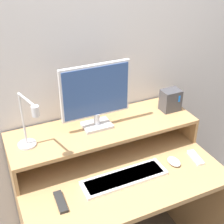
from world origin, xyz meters
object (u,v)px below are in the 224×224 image
at_px(keyboard, 124,178).
at_px(mouse, 174,161).
at_px(monitor, 96,95).
at_px(remote_secondary, 196,158).
at_px(desk_lamp, 28,128).
at_px(remote_control, 61,202).
at_px(router_dock, 170,100).

relative_size(keyboard, mouse, 4.96).
xyz_separation_m(monitor, remote_secondary, (0.49, -0.32, -0.37)).
distance_m(desk_lamp, remote_secondary, 0.97).
height_order(monitor, remote_control, monitor).
distance_m(desk_lamp, mouse, 0.83).
xyz_separation_m(desk_lamp, remote_secondary, (0.89, -0.26, -0.30)).
relative_size(router_dock, mouse, 1.44).
bearing_deg(mouse, keyboard, -179.88).
relative_size(monitor, remote_secondary, 2.91).
height_order(monitor, mouse, monitor).
bearing_deg(monitor, remote_secondary, -33.55).
bearing_deg(desk_lamp, keyboard, -29.31).
bearing_deg(router_dock, desk_lamp, -176.38).
distance_m(router_dock, remote_secondary, 0.39).
bearing_deg(remote_secondary, remote_control, -179.77).
distance_m(monitor, router_dock, 0.52).
distance_m(router_dock, keyboard, 0.60).
height_order(router_dock, remote_secondary, router_dock).
bearing_deg(remote_secondary, keyboard, 177.81).
xyz_separation_m(keyboard, mouse, (0.32, 0.00, 0.00)).
xyz_separation_m(monitor, remote_control, (-0.33, -0.33, -0.37)).
bearing_deg(keyboard, remote_secondary, -2.19).
xyz_separation_m(mouse, remote_control, (-0.68, -0.02, -0.01)).
distance_m(mouse, remote_secondary, 0.14).
xyz_separation_m(router_dock, mouse, (-0.15, -0.30, -0.22)).
distance_m(desk_lamp, keyboard, 0.57).
bearing_deg(mouse, remote_control, -178.19).
height_order(monitor, desk_lamp, monitor).
relative_size(remote_control, remote_secondary, 1.06).
xyz_separation_m(monitor, mouse, (0.35, -0.31, -0.36)).
bearing_deg(remote_secondary, monitor, 146.45).
height_order(router_dock, keyboard, router_dock).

